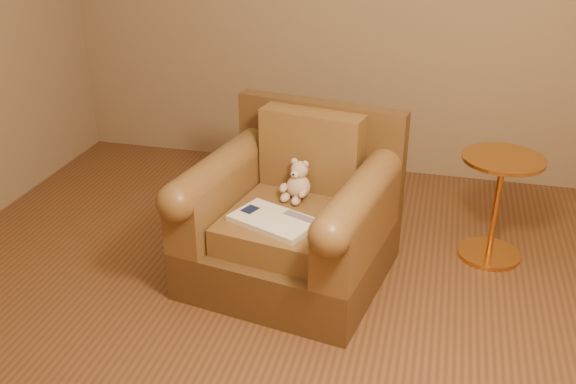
# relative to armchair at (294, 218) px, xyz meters

# --- Properties ---
(floor) EXTENTS (4.00, 4.00, 0.00)m
(floor) POSITION_rel_armchair_xyz_m (-0.02, -0.49, -0.33)
(floor) COLOR brown
(floor) RESTS_ON ground
(armchair) EXTENTS (1.10, 1.07, 0.86)m
(armchair) POSITION_rel_armchair_xyz_m (0.00, 0.00, 0.00)
(armchair) COLOR #51361B
(armchair) RESTS_ON floor
(teddy_bear) EXTENTS (0.16, 0.18, 0.22)m
(teddy_bear) POSITION_rel_armchair_xyz_m (0.00, 0.08, 0.16)
(teddy_bear) COLOR #CBA88E
(teddy_bear) RESTS_ON armchair
(guidebook) EXTENTS (0.47, 0.38, 0.03)m
(guidebook) POSITION_rel_armchair_xyz_m (-0.05, -0.22, 0.09)
(guidebook) COLOR beige
(guidebook) RESTS_ON armchair
(side_table) EXTENTS (0.44, 0.44, 0.61)m
(side_table) POSITION_rel_armchair_xyz_m (1.04, 0.43, -0.00)
(side_table) COLOR gold
(side_table) RESTS_ON floor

